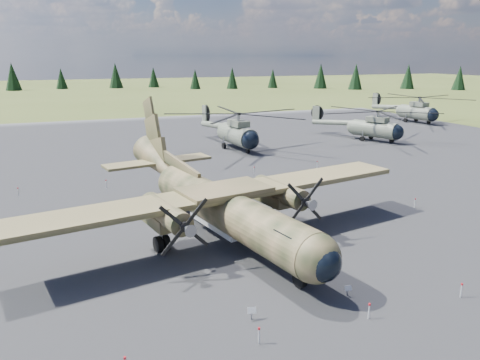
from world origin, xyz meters
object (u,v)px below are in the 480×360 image
object	(u,v)px
helicopter_near	(237,123)
helicopter_far	(417,104)
helicopter_mid	(374,119)
transport_plane	(217,199)

from	to	relation	value
helicopter_near	helicopter_far	xyz separation A→B (m)	(42.61, 13.08, -0.10)
helicopter_mid	helicopter_far	world-z (taller)	helicopter_far
helicopter_near	helicopter_far	size ratio (longest dim) A/B	1.02
helicopter_far	transport_plane	bearing A→B (deg)	-147.85
helicopter_near	helicopter_far	world-z (taller)	helicopter_near
helicopter_near	helicopter_far	bearing A→B (deg)	11.78
transport_plane	helicopter_near	bearing A→B (deg)	56.07
helicopter_mid	helicopter_far	size ratio (longest dim) A/B	1.01
helicopter_near	helicopter_mid	size ratio (longest dim) A/B	1.02
helicopter_near	helicopter_far	distance (m)	44.57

